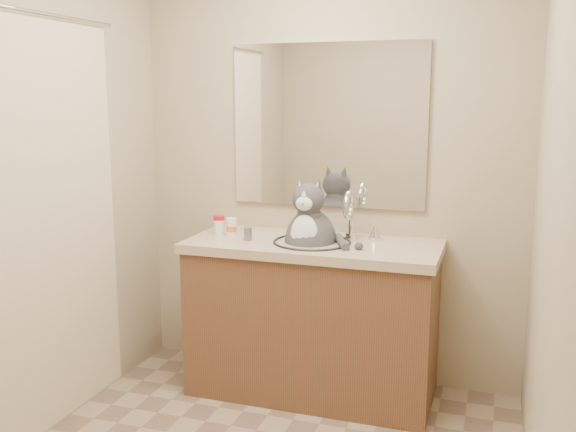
% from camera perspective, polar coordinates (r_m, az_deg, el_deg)
% --- Properties ---
extents(room, '(2.22, 2.52, 2.42)m').
position_cam_1_polar(room, '(2.45, -4.07, 0.96)').
color(room, gray).
rests_on(room, ground).
extents(vanity, '(1.34, 0.59, 1.12)m').
position_cam_1_polar(vanity, '(3.52, 2.20, -8.76)').
color(vanity, brown).
rests_on(vanity, ground).
extents(mirror, '(1.10, 0.02, 0.90)m').
position_cam_1_polar(mirror, '(3.59, 3.54, 8.02)').
color(mirror, white).
rests_on(mirror, room).
extents(shower_curtain, '(0.02, 1.30, 1.93)m').
position_cam_1_polar(shower_curtain, '(3.11, -21.46, -0.87)').
color(shower_curtain, beige).
rests_on(shower_curtain, ground).
extents(cat, '(0.39, 0.33, 0.56)m').
position_cam_1_polar(cat, '(3.40, 1.99, -1.97)').
color(cat, '#414145').
rests_on(cat, vanity).
extents(pill_bottle_redcap, '(0.07, 0.07, 0.11)m').
position_cam_1_polar(pill_bottle_redcap, '(3.59, -6.15, -0.79)').
color(pill_bottle_redcap, white).
rests_on(pill_bottle_redcap, vanity).
extents(pill_bottle_orange, '(0.06, 0.06, 0.10)m').
position_cam_1_polar(pill_bottle_orange, '(3.55, -5.05, -1.00)').
color(pill_bottle_orange, white).
rests_on(pill_bottle_orange, vanity).
extents(grey_canister, '(0.05, 0.05, 0.07)m').
position_cam_1_polar(grey_canister, '(3.44, -3.58, -1.61)').
color(grey_canister, slate).
rests_on(grey_canister, vanity).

